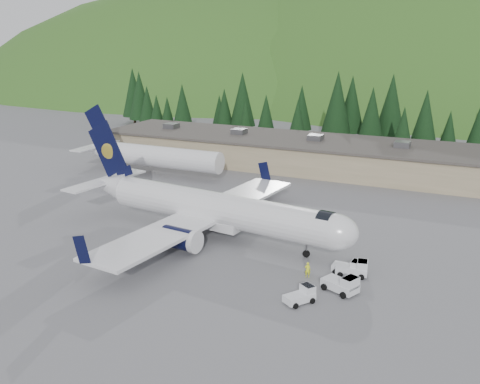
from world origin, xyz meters
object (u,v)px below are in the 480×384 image
at_px(airliner, 211,209).
at_px(baggage_tug_d, 343,285).
at_px(second_airliner, 148,155).
at_px(baggage_tug_a, 355,269).
at_px(terminal_building, 289,151).
at_px(baggage_tug_c, 302,295).
at_px(ramp_worker, 308,270).
at_px(baggage_tug_b, 349,267).

distance_m(airliner, baggage_tug_d, 19.87).
height_order(second_airliner, baggage_tug_a, second_airliner).
bearing_deg(terminal_building, baggage_tug_d, -64.42).
bearing_deg(second_airliner, terminal_building, 38.78).
bearing_deg(baggage_tug_a, terminal_building, 108.01).
distance_m(airliner, baggage_tug_c, 19.10).
bearing_deg(baggage_tug_d, ramp_worker, -179.83).
height_order(baggage_tug_b, baggage_tug_d, baggage_tug_d).
height_order(baggage_tug_a, baggage_tug_c, baggage_tug_a).
distance_m(baggage_tug_d, ramp_worker, 4.35).
bearing_deg(baggage_tug_d, baggage_tug_c, -106.52).
distance_m(second_airliner, baggage_tug_c, 51.26).
bearing_deg(ramp_worker, airliner, -38.50).
xyz_separation_m(baggage_tug_d, ramp_worker, (-3.98, 1.76, -0.00)).
bearing_deg(second_airliner, ramp_worker, -36.55).
height_order(baggage_tug_c, baggage_tug_d, baggage_tug_d).
bearing_deg(baggage_tug_d, second_airliner, 168.55).
bearing_deg(second_airliner, baggage_tug_a, -31.50).
bearing_deg(ramp_worker, baggage_tug_d, 141.47).
bearing_deg(baggage_tug_b, baggage_tug_a, -18.27).
relative_size(airliner, second_airliner, 1.38).
relative_size(baggage_tug_b, terminal_building, 0.04).
distance_m(second_airliner, baggage_tug_a, 49.32).
xyz_separation_m(airliner, terminal_building, (-3.91, 37.87, -0.72)).
distance_m(baggage_tug_c, baggage_tug_d, 4.43).
relative_size(second_airliner, ramp_worker, 17.15).
distance_m(airliner, baggage_tug_b, 18.18).
height_order(baggage_tug_b, ramp_worker, ramp_worker).
height_order(second_airliner, baggage_tug_c, second_airliner).
height_order(baggage_tug_b, baggage_tug_c, baggage_tug_b).
height_order(airliner, baggage_tug_a, airliner).
bearing_deg(airliner, ramp_worker, -17.08).
relative_size(baggage_tug_a, baggage_tug_b, 1.14).
bearing_deg(baggage_tug_d, airliner, -179.80).
height_order(airliner, baggage_tug_b, airliner).
height_order(terminal_building, baggage_tug_d, terminal_building).
relative_size(baggage_tug_a, baggage_tug_d, 0.88).
xyz_separation_m(airliner, baggage_tug_d, (18.02, -7.96, -2.54)).
relative_size(baggage_tug_b, baggage_tug_c, 0.94).
bearing_deg(baggage_tug_b, baggage_tug_c, -104.80).
relative_size(baggage_tug_c, baggage_tug_d, 0.82).
height_order(second_airliner, baggage_tug_d, second_airliner).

